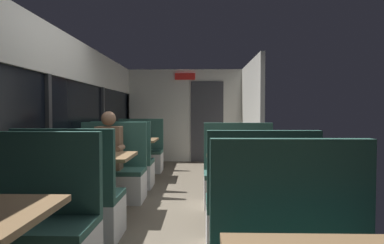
{
  "coord_description": "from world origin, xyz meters",
  "views": [
    {
      "loc": [
        0.36,
        -3.67,
        1.26
      ],
      "look_at": [
        0.18,
        3.65,
        1.01
      ],
      "focal_mm": 29.47,
      "sensor_mm": 36.0,
      "label": 1
    }
  ],
  "objects_px": {
    "bench_rear_aisle_facing_end": "(259,215)",
    "bench_mid_window_facing_end": "(71,207)",
    "bench_mid_window_facing_entry": "(111,177)",
    "coffee_cup_primary": "(264,155)",
    "bench_rear_aisle_facing_entry": "(239,181)",
    "bench_near_window_facing_entry": "(31,236)",
    "dining_table_far_window": "(133,144)",
    "bench_far_window_facing_entry": "(140,156)",
    "dining_table_rear_aisle": "(247,167)",
    "bench_far_window_facing_end": "(124,168)",
    "seated_passenger": "(110,163)",
    "dining_table_mid_window": "(95,163)"
  },
  "relations": [
    {
      "from": "bench_mid_window_facing_end",
      "to": "dining_table_far_window",
      "type": "xyz_separation_m",
      "value": [
        0.0,
        2.83,
        0.31
      ]
    },
    {
      "from": "dining_table_mid_window",
      "to": "bench_mid_window_facing_end",
      "type": "height_order",
      "value": "bench_mid_window_facing_end"
    },
    {
      "from": "bench_rear_aisle_facing_entry",
      "to": "bench_mid_window_facing_end",
      "type": "bearing_deg",
      "value": -146.19
    },
    {
      "from": "dining_table_mid_window",
      "to": "bench_mid_window_facing_entry",
      "type": "xyz_separation_m",
      "value": [
        0.0,
        0.7,
        -0.31
      ]
    },
    {
      "from": "bench_far_window_facing_entry",
      "to": "dining_table_far_window",
      "type": "bearing_deg",
      "value": -90.0
    },
    {
      "from": "bench_mid_window_facing_entry",
      "to": "bench_rear_aisle_facing_end",
      "type": "xyz_separation_m",
      "value": [
        1.79,
        -1.6,
        0.0
      ]
    },
    {
      "from": "bench_rear_aisle_facing_end",
      "to": "bench_mid_window_facing_end",
      "type": "bearing_deg",
      "value": 173.62
    },
    {
      "from": "dining_table_rear_aisle",
      "to": "bench_rear_aisle_facing_entry",
      "type": "bearing_deg",
      "value": 90.0
    },
    {
      "from": "bench_mid_window_facing_entry",
      "to": "dining_table_rear_aisle",
      "type": "distance_m",
      "value": 2.03
    },
    {
      "from": "dining_table_rear_aisle",
      "to": "coffee_cup_primary",
      "type": "relative_size",
      "value": 10.0
    },
    {
      "from": "bench_near_window_facing_entry",
      "to": "bench_far_window_facing_end",
      "type": "height_order",
      "value": "same"
    },
    {
      "from": "coffee_cup_primary",
      "to": "dining_table_rear_aisle",
      "type": "bearing_deg",
      "value": 161.27
    },
    {
      "from": "bench_mid_window_facing_entry",
      "to": "bench_rear_aisle_facing_entry",
      "type": "height_order",
      "value": "same"
    },
    {
      "from": "bench_near_window_facing_entry",
      "to": "bench_rear_aisle_facing_entry",
      "type": "bearing_deg",
      "value": 47.13
    },
    {
      "from": "bench_mid_window_facing_entry",
      "to": "coffee_cup_primary",
      "type": "bearing_deg",
      "value": -26.03
    },
    {
      "from": "bench_near_window_facing_entry",
      "to": "bench_far_window_facing_end",
      "type": "distance_m",
      "value": 2.86
    },
    {
      "from": "bench_rear_aisle_facing_entry",
      "to": "coffee_cup_primary",
      "type": "xyz_separation_m",
      "value": [
        0.17,
        -0.76,
        0.46
      ]
    },
    {
      "from": "dining_table_far_window",
      "to": "dining_table_rear_aisle",
      "type": "distance_m",
      "value": 2.94
    },
    {
      "from": "bench_far_window_facing_end",
      "to": "bench_far_window_facing_entry",
      "type": "xyz_separation_m",
      "value": [
        0.0,
        1.4,
        0.0
      ]
    },
    {
      "from": "bench_mid_window_facing_entry",
      "to": "bench_rear_aisle_facing_end",
      "type": "distance_m",
      "value": 2.4
    },
    {
      "from": "bench_near_window_facing_entry",
      "to": "bench_rear_aisle_facing_entry",
      "type": "xyz_separation_m",
      "value": [
        1.79,
        1.93,
        0.0
      ]
    },
    {
      "from": "bench_far_window_facing_end",
      "to": "seated_passenger",
      "type": "xyz_separation_m",
      "value": [
        0.0,
        -0.8,
        0.21
      ]
    },
    {
      "from": "bench_far_window_facing_end",
      "to": "bench_rear_aisle_facing_entry",
      "type": "distance_m",
      "value": 2.02
    },
    {
      "from": "bench_rear_aisle_facing_entry",
      "to": "bench_far_window_facing_entry",
      "type": "bearing_deg",
      "value": 127.55
    },
    {
      "from": "bench_mid_window_facing_end",
      "to": "bench_far_window_facing_end",
      "type": "xyz_separation_m",
      "value": [
        0.0,
        2.13,
        0.0
      ]
    },
    {
      "from": "bench_far_window_facing_end",
      "to": "dining_table_rear_aisle",
      "type": "height_order",
      "value": "bench_far_window_facing_end"
    },
    {
      "from": "bench_far_window_facing_end",
      "to": "bench_rear_aisle_facing_entry",
      "type": "height_order",
      "value": "same"
    },
    {
      "from": "bench_rear_aisle_facing_entry",
      "to": "seated_passenger",
      "type": "height_order",
      "value": "seated_passenger"
    },
    {
      "from": "bench_mid_window_facing_entry",
      "to": "dining_table_rear_aisle",
      "type": "height_order",
      "value": "bench_mid_window_facing_entry"
    },
    {
      "from": "bench_near_window_facing_entry",
      "to": "bench_mid_window_facing_entry",
      "type": "xyz_separation_m",
      "value": [
        0.0,
        2.13,
        0.0
      ]
    },
    {
      "from": "dining_table_far_window",
      "to": "bench_far_window_facing_entry",
      "type": "bearing_deg",
      "value": 90.0
    },
    {
      "from": "bench_far_window_facing_end",
      "to": "dining_table_rear_aisle",
      "type": "bearing_deg",
      "value": -42.31
    },
    {
      "from": "bench_near_window_facing_entry",
      "to": "seated_passenger",
      "type": "distance_m",
      "value": 2.07
    },
    {
      "from": "bench_rear_aisle_facing_end",
      "to": "coffee_cup_primary",
      "type": "distance_m",
      "value": 0.81
    },
    {
      "from": "bench_far_window_facing_entry",
      "to": "bench_near_window_facing_entry",
      "type": "bearing_deg",
      "value": -90.0
    },
    {
      "from": "dining_table_rear_aisle",
      "to": "bench_rear_aisle_facing_end",
      "type": "bearing_deg",
      "value": -90.0
    },
    {
      "from": "bench_mid_window_facing_end",
      "to": "dining_table_far_window",
      "type": "distance_m",
      "value": 2.85
    },
    {
      "from": "bench_mid_window_facing_end",
      "to": "seated_passenger",
      "type": "xyz_separation_m",
      "value": [
        0.0,
        1.33,
        0.21
      ]
    },
    {
      "from": "coffee_cup_primary",
      "to": "bench_rear_aisle_facing_end",
      "type": "bearing_deg",
      "value": -104.64
    },
    {
      "from": "bench_mid_window_facing_entry",
      "to": "coffee_cup_primary",
      "type": "relative_size",
      "value": 12.22
    },
    {
      "from": "bench_mid_window_facing_entry",
      "to": "coffee_cup_primary",
      "type": "distance_m",
      "value": 2.23
    },
    {
      "from": "bench_mid_window_facing_entry",
      "to": "bench_far_window_facing_end",
      "type": "relative_size",
      "value": 1.0
    },
    {
      "from": "bench_rear_aisle_facing_end",
      "to": "bench_rear_aisle_facing_entry",
      "type": "xyz_separation_m",
      "value": [
        0.0,
        1.4,
        0.0
      ]
    },
    {
      "from": "dining_table_far_window",
      "to": "dining_table_rear_aisle",
      "type": "relative_size",
      "value": 1.0
    },
    {
      "from": "dining_table_far_window",
      "to": "dining_table_rear_aisle",
      "type": "bearing_deg",
      "value": -52.45
    },
    {
      "from": "dining_table_mid_window",
      "to": "dining_table_far_window",
      "type": "height_order",
      "value": "same"
    },
    {
      "from": "bench_far_window_facing_entry",
      "to": "seated_passenger",
      "type": "height_order",
      "value": "seated_passenger"
    },
    {
      "from": "bench_mid_window_facing_end",
      "to": "coffee_cup_primary",
      "type": "xyz_separation_m",
      "value": [
        1.96,
        0.44,
        0.46
      ]
    },
    {
      "from": "bench_rear_aisle_facing_entry",
      "to": "coffee_cup_primary",
      "type": "relative_size",
      "value": 12.22
    },
    {
      "from": "coffee_cup_primary",
      "to": "bench_near_window_facing_entry",
      "type": "bearing_deg",
      "value": -149.09
    }
  ]
}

